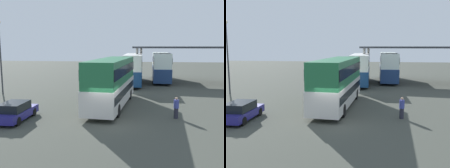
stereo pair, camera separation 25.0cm
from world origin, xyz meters
TOP-DOWN VIEW (x-y plane):
  - ground_plane at (0.00, 0.00)m, footprint 140.00×140.00m
  - double_decker_main at (-0.36, 4.82)m, footprint 3.34×10.92m
  - parked_hatchback at (-6.69, -0.40)m, footprint 1.76×4.00m
  - double_decker_near_canopy at (0.91, 19.00)m, footprint 2.54×11.58m
  - double_decker_mid_row at (4.96, 22.19)m, footprint 2.65×11.03m
  - depot_canopy at (9.91, 20.34)m, footprint 18.37×7.49m
  - lamppost_tall at (-13.19, 9.01)m, footprint 0.44×0.44m
  - pedestrian_waiting at (4.83, 1.59)m, footprint 0.38×0.38m

SIDE VIEW (x-z plane):
  - ground_plane at x=0.00m, z-range 0.00..0.00m
  - parked_hatchback at x=-6.69m, z-range 0.00..1.35m
  - pedestrian_waiting at x=4.83m, z-range -0.01..1.60m
  - double_decker_near_canopy at x=0.91m, z-range 0.20..4.38m
  - double_decker_main at x=-0.36m, z-range 0.20..4.41m
  - double_decker_mid_row at x=4.96m, z-range 0.20..4.48m
  - depot_canopy at x=9.91m, z-range 2.25..7.49m
  - lamppost_tall at x=-13.19m, z-range 1.02..9.11m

